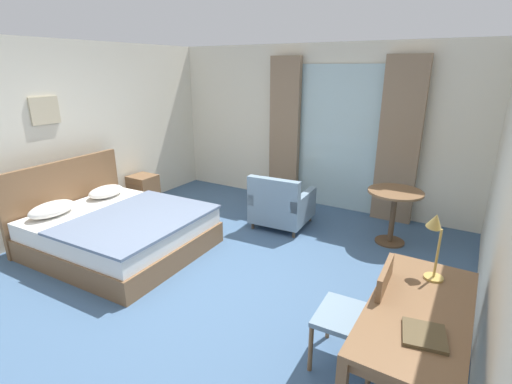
# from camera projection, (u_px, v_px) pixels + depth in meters

# --- Properties ---
(ground) EXTENTS (5.79, 6.52, 0.10)m
(ground) POSITION_uv_depth(u_px,v_px,m) (206.00, 283.00, 4.15)
(ground) COLOR #426084
(wall_back) EXTENTS (5.39, 0.12, 2.58)m
(wall_back) POSITION_uv_depth(u_px,v_px,m) (316.00, 127.00, 6.16)
(wall_back) COLOR silver
(wall_back) RESTS_ON ground
(wall_left) EXTENTS (0.12, 6.12, 2.58)m
(wall_left) POSITION_uv_depth(u_px,v_px,m) (46.00, 141.00, 5.01)
(wall_left) COLOR silver
(wall_left) RESTS_ON ground
(balcony_glass_door) EXTENTS (1.40, 0.02, 2.27)m
(balcony_glass_door) POSITION_uv_depth(u_px,v_px,m) (339.00, 139.00, 5.93)
(balcony_glass_door) COLOR silver
(balcony_glass_door) RESTS_ON ground
(curtain_panel_left) EXTENTS (0.52, 0.10, 2.40)m
(curtain_panel_left) POSITION_uv_depth(u_px,v_px,m) (285.00, 132.00, 6.28)
(curtain_panel_left) COLOR #897056
(curtain_panel_left) RESTS_ON ground
(curtain_panel_right) EXTENTS (0.58, 0.10, 2.40)m
(curtain_panel_right) POSITION_uv_depth(u_px,v_px,m) (399.00, 142.00, 5.38)
(curtain_panel_right) COLOR #897056
(curtain_panel_right) RESTS_ON ground
(bed) EXTENTS (2.06, 1.79, 1.06)m
(bed) POSITION_uv_depth(u_px,v_px,m) (117.00, 229.00, 4.74)
(bed) COLOR brown
(bed) RESTS_ON ground
(nightstand) EXTENTS (0.40, 0.39, 0.53)m
(nightstand) POSITION_uv_depth(u_px,v_px,m) (144.00, 191.00, 6.24)
(nightstand) COLOR brown
(nightstand) RESTS_ON ground
(writing_desk) EXTENTS (0.63, 1.37, 0.76)m
(writing_desk) POSITION_uv_depth(u_px,v_px,m) (418.00, 319.00, 2.45)
(writing_desk) COLOR brown
(writing_desk) RESTS_ON ground
(desk_chair) EXTENTS (0.50, 0.48, 0.92)m
(desk_chair) POSITION_uv_depth(u_px,v_px,m) (362.00, 312.00, 2.78)
(desk_chair) COLOR gray
(desk_chair) RESTS_ON ground
(desk_lamp) EXTENTS (0.18, 0.19, 0.49)m
(desk_lamp) POSITION_uv_depth(u_px,v_px,m) (435.00, 233.00, 2.70)
(desk_lamp) COLOR tan
(desk_lamp) RESTS_ON writing_desk
(closed_book) EXTENTS (0.28, 0.29, 0.02)m
(closed_book) POSITION_uv_depth(u_px,v_px,m) (424.00, 335.00, 2.15)
(closed_book) COLOR brown
(closed_book) RESTS_ON writing_desk
(armchair_by_window) EXTENTS (0.80, 0.82, 0.79)m
(armchair_by_window) POSITION_uv_depth(u_px,v_px,m) (281.00, 206.00, 5.43)
(armchair_by_window) COLOR gray
(armchair_by_window) RESTS_ON ground
(round_cafe_table) EXTENTS (0.69, 0.69, 0.73)m
(round_cafe_table) POSITION_uv_depth(u_px,v_px,m) (394.00, 205.00, 4.84)
(round_cafe_table) COLOR brown
(round_cafe_table) RESTS_ON ground
(framed_picture) EXTENTS (0.03, 0.38, 0.35)m
(framed_picture) POSITION_uv_depth(u_px,v_px,m) (45.00, 111.00, 4.86)
(framed_picture) COLOR beige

